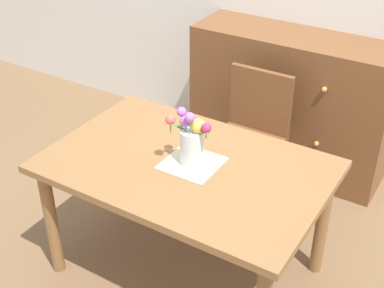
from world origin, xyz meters
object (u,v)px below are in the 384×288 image
object	(u,v)px
dining_table	(186,178)
chair_far	(251,131)
dresser	(290,103)
flower_vase	(192,140)

from	to	relation	value
dining_table	chair_far	world-z (taller)	chair_far
dining_table	dresser	xyz separation A→B (m)	(0.03, 1.33, -0.14)
chair_far	flower_vase	xyz separation A→B (m)	(0.05, -0.80, 0.36)
dining_table	dresser	distance (m)	1.34
chair_far	dining_table	bearing A→B (deg)	91.27
chair_far	flower_vase	distance (m)	0.88
dresser	chair_far	bearing A→B (deg)	-95.29
dresser	flower_vase	world-z (taller)	flower_vase
dresser	dining_table	bearing A→B (deg)	-91.31
dresser	flower_vase	xyz separation A→B (m)	(-0.00, -1.32, 0.38)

